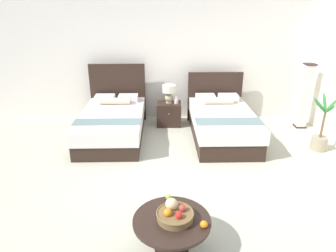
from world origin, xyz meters
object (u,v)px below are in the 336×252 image
object	(u,v)px
coffee_table	(172,226)
loose_apple	(169,197)
nightstand	(169,114)
fruit_bowl	(175,214)
bed_near_window	(113,122)
loose_orange	(204,224)
bed_near_corner	(222,123)
table_lamp	(169,92)
potted_palm	(320,136)
vase	(176,100)
floor_lamp_corner	(305,96)

from	to	relation	value
coffee_table	loose_apple	bearing A→B (deg)	96.41
nightstand	fruit_bowl	xyz separation A→B (m)	(0.10, -3.82, 0.22)
bed_near_window	loose_orange	bearing A→B (deg)	-64.60
bed_near_corner	coffee_table	bearing A→B (deg)	-108.09
bed_near_window	loose_apple	size ratio (longest dim) A/B	31.34
nightstand	table_lamp	world-z (taller)	table_lamp
nightstand	potted_palm	world-z (taller)	potted_palm
loose_orange	potted_palm	xyz separation A→B (m)	(2.47, 2.70, -0.17)
vase	coffee_table	size ratio (longest dim) A/B	0.21
coffee_table	potted_palm	xyz separation A→B (m)	(2.81, 2.58, -0.04)
nightstand	vase	bearing A→B (deg)	-13.78
bed_near_window	loose_apple	world-z (taller)	bed_near_window
table_lamp	floor_lamp_corner	xyz separation A→B (m)	(2.98, -0.11, -0.07)
bed_near_corner	vase	distance (m)	1.17
vase	bed_near_window	bearing A→B (deg)	-154.74
table_lamp	bed_near_window	bearing A→B (deg)	-149.47
bed_near_corner	loose_orange	distance (m)	3.36
table_lamp	fruit_bowl	distance (m)	3.85
table_lamp	vase	size ratio (longest dim) A/B	2.30
table_lamp	loose_orange	world-z (taller)	table_lamp
loose_orange	potted_palm	bearing A→B (deg)	47.56
vase	table_lamp	bearing A→B (deg)	159.80
fruit_bowl	loose_apple	bearing A→B (deg)	101.55
bed_near_window	fruit_bowl	bearing A→B (deg)	-68.26
bed_near_corner	potted_palm	size ratio (longest dim) A/B	2.04
bed_near_corner	potted_palm	bearing A→B (deg)	-18.03
coffee_table	potted_palm	world-z (taller)	potted_palm
bed_near_corner	floor_lamp_corner	xyz separation A→B (m)	(1.88, 0.59, 0.39)
coffee_table	loose_apple	distance (m)	0.38
nightstand	vase	world-z (taller)	vase
coffee_table	floor_lamp_corner	size ratio (longest dim) A/B	0.60
vase	loose_apple	distance (m)	3.44
vase	potted_palm	distance (m)	2.99
potted_palm	bed_near_window	bearing A→B (deg)	171.68
loose_orange	loose_apple	bearing A→B (deg)	128.02
bed_near_corner	coffee_table	distance (m)	3.32
bed_near_window	coffee_table	size ratio (longest dim) A/B	2.59
floor_lamp_corner	fruit_bowl	bearing A→B (deg)	-127.68
coffee_table	floor_lamp_corner	bearing A→B (deg)	52.13
fruit_bowl	bed_near_window	bearing A→B (deg)	111.74
nightstand	loose_apple	size ratio (longest dim) A/B	7.64
nightstand	potted_palm	xyz separation A→B (m)	(2.87, -1.25, 0.02)
coffee_table	loose_orange	bearing A→B (deg)	-20.27
bed_near_corner	vase	bearing A→B (deg)	145.77
bed_near_corner	fruit_bowl	world-z (taller)	bed_near_corner
bed_near_corner	loose_apple	distance (m)	3.00
vase	floor_lamp_corner	xyz separation A→B (m)	(2.82, -0.05, 0.10)
floor_lamp_corner	bed_near_corner	bearing A→B (deg)	-162.64
vase	potted_palm	bearing A→B (deg)	-24.13
coffee_table	bed_near_window	bearing A→B (deg)	111.19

